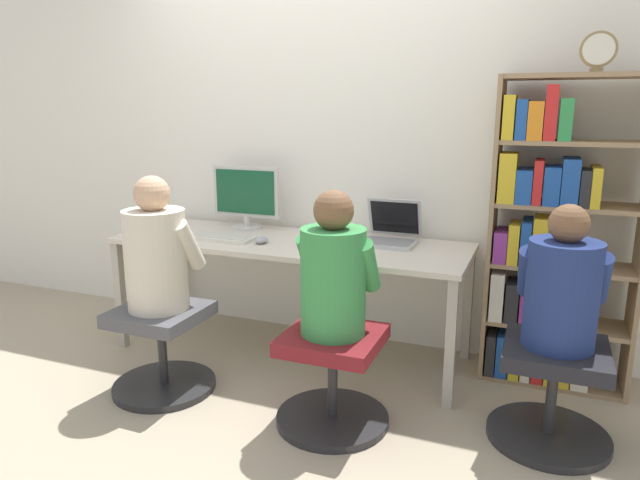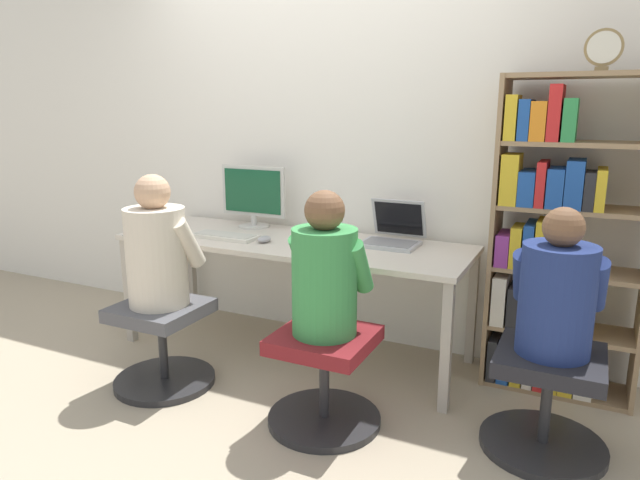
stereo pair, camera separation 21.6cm
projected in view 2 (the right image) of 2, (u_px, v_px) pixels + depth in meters
The scene contains 15 objects.
ground_plane at pixel (264, 374), 3.28m from camera, with size 14.00×14.00×0.00m, color tan.
wall_back at pixel (323, 138), 3.67m from camera, with size 10.00×0.05×2.60m.
desk at pixel (292, 250), 3.44m from camera, with size 2.14×0.71×0.71m.
desktop_monitor at pixel (253, 197), 3.75m from camera, with size 0.47×0.20×0.41m.
laptop at pixel (392, 235), 3.32m from camera, with size 0.33×0.34×0.25m.
keyboard at pixel (225, 236), 3.48m from camera, with size 0.41×0.16×0.03m.
computer_mouse_by_keyboard at pixel (264, 239), 3.37m from camera, with size 0.07×0.10×0.04m.
office_chair_left at pixel (163, 342), 3.11m from camera, with size 0.55×0.55×0.46m.
office_chair_right at pixel (324, 376), 2.72m from camera, with size 0.55×0.55×0.46m.
person_at_monitor at pixel (157, 249), 3.00m from camera, with size 0.39×0.35×0.70m.
person_at_laptop at pixel (325, 273), 2.61m from camera, with size 0.37×0.33×0.68m.
bookshelf at pixel (551, 252), 2.96m from camera, with size 0.75×0.31×1.66m.
desk_clock at pixel (604, 49), 2.61m from camera, with size 0.17×0.03×0.19m.
office_chair_side at pixel (547, 398), 2.51m from camera, with size 0.55×0.55×0.46m.
person_near_shelf at pixel (557, 292), 2.40m from camera, with size 0.38×0.33×0.64m.
Camera 2 is at (1.60, -2.58, 1.50)m, focal length 32.00 mm.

